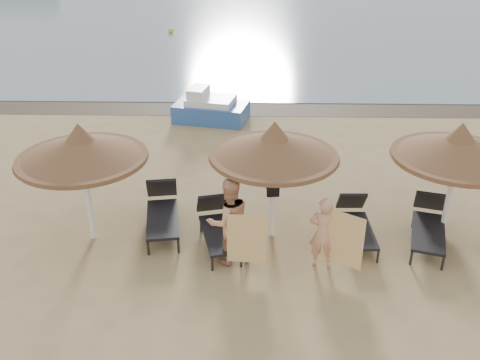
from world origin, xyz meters
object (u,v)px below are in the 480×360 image
object	(u,v)px
palapa_right	(458,148)
lounger_far_right	(429,223)
lounger_near_right	(356,222)
person_left	(229,215)
person_right	(324,227)
lounger_near_left	(217,225)
palapa_center	(274,147)
pedal_boat	(210,108)
palapa_left	(81,149)
lounger_far_left	(162,210)

from	to	relation	value
palapa_right	lounger_far_right	distance (m)	1.73
lounger_near_right	person_left	xyz separation A→B (m)	(-2.67, -0.95, 0.69)
lounger_far_right	person_right	xyz separation A→B (m)	(-2.37, -1.00, 0.48)
lounger_near_left	person_left	bearing A→B (deg)	-82.21
palapa_center	person_right	world-z (taller)	palapa_center
lounger_far_right	pedal_boat	xyz separation A→B (m)	(-5.16, 7.14, 0.01)
palapa_center	person_right	xyz separation A→B (m)	(0.95, -1.07, -1.21)
palapa_right	person_left	size ratio (longest dim) A/B	1.25
person_left	lounger_near_left	bearing A→B (deg)	-89.04
palapa_left	pedal_boat	world-z (taller)	palapa_left
palapa_right	person_left	world-z (taller)	palapa_right
palapa_center	lounger_near_right	size ratio (longest dim) A/B	1.45
palapa_left	palapa_center	size ratio (longest dim) A/B	1.00
lounger_far_left	person_left	distance (m)	2.09
palapa_left	person_left	world-z (taller)	palapa_left
lounger_near_right	person_left	distance (m)	2.92
lounger_far_left	person_right	world-z (taller)	person_right
lounger_near_left	person_left	xyz separation A→B (m)	(0.28, -0.72, 0.67)
lounger_far_left	pedal_boat	distance (m)	6.76
palapa_left	person_right	bearing A→B (deg)	-10.42
lounger_far_left	person_right	distance (m)	3.66
lounger_near_right	lounger_far_left	bearing A→B (deg)	174.35
lounger_near_left	person_right	size ratio (longest dim) A/B	1.15
palapa_right	lounger_near_left	xyz separation A→B (m)	(-4.83, -0.28, -1.70)
palapa_center	lounger_near_left	distance (m)	2.07
pedal_boat	lounger_near_right	bearing A→B (deg)	-50.43
person_right	lounger_far_right	bearing A→B (deg)	-148.33
palapa_left	pedal_boat	size ratio (longest dim) A/B	1.02
lounger_near_left	lounger_near_right	distance (m)	2.96
lounger_far_left	palapa_center	bearing A→B (deg)	-16.73
lounger_near_left	pedal_boat	world-z (taller)	pedal_boat
palapa_center	pedal_boat	size ratio (longest dim) A/B	1.02
lounger_near_left	pedal_boat	distance (m)	7.33
palapa_right	person_right	distance (m)	3.17
lounger_near_right	lounger_far_right	distance (m)	1.52
palapa_left	lounger_near_left	xyz separation A→B (m)	(2.67, -0.04, -1.70)
palapa_left	palapa_center	xyz separation A→B (m)	(3.83, 0.19, 0.00)
lounger_far_left	pedal_boat	xyz separation A→B (m)	(0.56, 6.74, -0.00)
palapa_left	person_right	xyz separation A→B (m)	(4.78, -0.88, -1.21)
palapa_left	lounger_far_left	distance (m)	2.26
palapa_left	palapa_right	xyz separation A→B (m)	(7.49, 0.24, -0.01)
lounger_far_right	pedal_boat	world-z (taller)	pedal_boat
person_left	palapa_center	bearing A→B (deg)	-153.34
lounger_near_left	lounger_near_right	bearing A→B (deg)	-9.38
lounger_far_left	person_right	size ratio (longest dim) A/B	1.21
palapa_left	pedal_boat	bearing A→B (deg)	74.75
palapa_right	pedal_boat	distance (m)	9.09
lounger_far_right	person_right	distance (m)	2.61
palapa_center	palapa_right	xyz separation A→B (m)	(3.67, 0.04, -0.01)
pedal_boat	palapa_right	bearing A→B (deg)	-39.56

